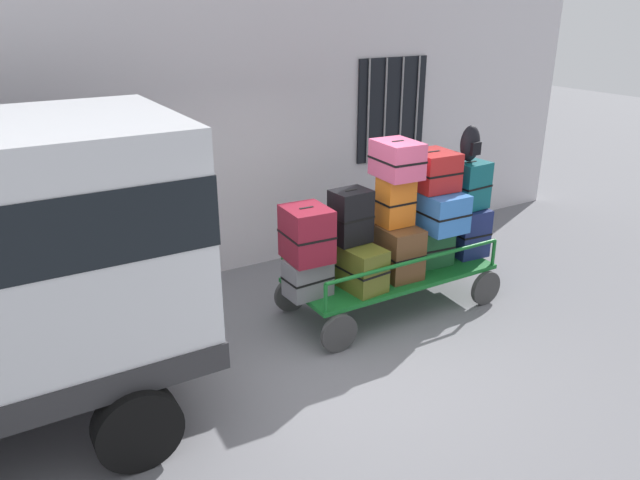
% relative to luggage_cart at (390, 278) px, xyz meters
% --- Properties ---
extents(ground_plane, '(40.00, 40.00, 0.00)m').
position_rel_luggage_cart_xyz_m(ground_plane, '(-1.02, -0.54, -0.39)').
color(ground_plane, slate).
extents(building_wall, '(12.00, 0.38, 5.00)m').
position_rel_luggage_cart_xyz_m(building_wall, '(-1.01, 2.18, 2.10)').
color(building_wall, silver).
rests_on(building_wall, ground).
extents(luggage_cart, '(2.57, 1.13, 0.48)m').
position_rel_luggage_cart_xyz_m(luggage_cart, '(0.00, 0.00, 0.00)').
color(luggage_cart, '#146023').
rests_on(luggage_cart, ground).
extents(cart_railing, '(2.45, 1.00, 0.34)m').
position_rel_luggage_cart_xyz_m(cart_railing, '(0.00, 0.00, 0.37)').
color(cart_railing, '#146023').
rests_on(cart_railing, luggage_cart).
extents(suitcase_left_bottom, '(0.51, 0.36, 0.42)m').
position_rel_luggage_cart_xyz_m(suitcase_left_bottom, '(-1.16, -0.04, 0.30)').
color(suitcase_left_bottom, slate).
rests_on(suitcase_left_bottom, luggage_cart).
extents(suitcase_left_middle, '(0.48, 0.55, 0.59)m').
position_rel_luggage_cart_xyz_m(suitcase_left_middle, '(-1.16, -0.02, 0.80)').
color(suitcase_left_middle, maroon).
rests_on(suitcase_left_middle, suitcase_left_bottom).
extents(suitcase_midleft_bottom, '(0.47, 0.89, 0.50)m').
position_rel_luggage_cart_xyz_m(suitcase_midleft_bottom, '(-0.58, -0.04, 0.33)').
color(suitcase_midleft_bottom, '#4C5119').
rests_on(suitcase_midleft_bottom, luggage_cart).
extents(suitcase_midleft_middle, '(0.44, 0.36, 0.61)m').
position_rel_luggage_cart_xyz_m(suitcase_midleft_middle, '(-0.58, 0.02, 0.88)').
color(suitcase_midleft_middle, black).
rests_on(suitcase_midleft_middle, suitcase_midleft_bottom).
extents(suitcase_center_bottom, '(0.46, 0.78, 0.61)m').
position_rel_luggage_cart_xyz_m(suitcase_center_bottom, '(0.00, -0.02, 0.39)').
color(suitcase_center_bottom, brown).
rests_on(suitcase_center_bottom, luggage_cart).
extents(suitcase_center_middle, '(0.39, 0.32, 0.57)m').
position_rel_luggage_cart_xyz_m(suitcase_center_middle, '(0.00, -0.03, 0.98)').
color(suitcase_center_middle, orange).
rests_on(suitcase_center_middle, suitcase_center_bottom).
extents(suitcase_center_top, '(0.46, 0.59, 0.41)m').
position_rel_luggage_cart_xyz_m(suitcase_center_top, '(-0.00, -0.02, 1.47)').
color(suitcase_center_top, '#CC4C72').
rests_on(suitcase_center_top, suitcase_center_middle).
extents(suitcase_midright_bottom, '(0.49, 0.51, 0.48)m').
position_rel_luggage_cart_xyz_m(suitcase_midright_bottom, '(0.58, -0.01, 0.32)').
color(suitcase_midright_bottom, '#194C28').
rests_on(suitcase_midright_bottom, luggage_cart).
extents(suitcase_midright_middle, '(0.52, 0.93, 0.46)m').
position_rel_luggage_cart_xyz_m(suitcase_midright_middle, '(0.58, 0.02, 0.79)').
color(suitcase_midright_middle, '#3372C6').
rests_on(suitcase_midright_middle, suitcase_midright_bottom).
extents(suitcase_midright_top, '(0.52, 0.57, 0.45)m').
position_rel_luggage_cart_xyz_m(suitcase_midright_top, '(0.58, 0.03, 1.25)').
color(suitcase_midright_top, '#B21E1E').
rests_on(suitcase_midright_top, suitcase_midright_middle).
extents(suitcase_right_bottom, '(0.47, 0.57, 0.62)m').
position_rel_luggage_cart_xyz_m(suitcase_right_bottom, '(1.16, -0.01, 0.39)').
color(suitcase_right_bottom, navy).
rests_on(suitcase_right_bottom, luggage_cart).
extents(suitcase_right_middle, '(0.45, 0.40, 0.58)m').
position_rel_luggage_cart_xyz_m(suitcase_right_middle, '(1.16, -0.01, 0.99)').
color(suitcase_right_middle, '#0F5960').
rests_on(suitcase_right_middle, suitcase_right_bottom).
extents(backpack, '(0.27, 0.22, 0.44)m').
position_rel_luggage_cart_xyz_m(backpack, '(1.13, 0.01, 1.50)').
color(backpack, black).
rests_on(backpack, suitcase_right_middle).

